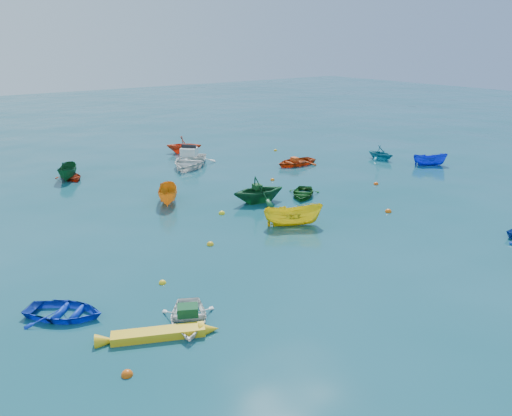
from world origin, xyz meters
TOP-DOWN VIEW (x-y plane):
  - ground at (0.00, 0.00)m, footprint 160.00×160.00m
  - dinghy_blue_sw at (-12.11, 0.30)m, footprint 3.49×3.50m
  - dinghy_white_near at (-8.72, -2.77)m, footprint 3.03×3.34m
  - sampan_yellow_mid at (0.59, 2.44)m, footprint 3.40×2.60m
  - dinghy_green_e at (4.48, 6.06)m, footprint 3.43×3.38m
  - dinghy_cyan_se at (16.39, 9.85)m, footprint 2.21×2.52m
  - sampan_orange_n at (-3.01, 9.95)m, footprint 2.49×3.22m
  - dinghy_green_n at (1.48, 6.74)m, footprint 3.74×3.38m
  - dinghy_red_ne at (9.47, 12.56)m, footprint 3.47×2.51m
  - sampan_blue_far at (17.96, 6.18)m, footprint 2.73×2.41m
  - dinghy_red_far at (-6.12, 18.95)m, footprint 1.97×2.63m
  - dinghy_orange_far at (4.49, 21.67)m, footprint 3.94×3.84m
  - sampan_green_far at (-6.28, 19.08)m, footprint 2.36×3.23m
  - kayak_yellow at (-9.96, -2.95)m, footprint 3.70×2.11m
  - motorboat_white at (2.51, 17.18)m, footprint 5.90×5.88m
  - tarp_green_a at (-8.67, -2.68)m, footprint 0.91×0.84m
  - tarp_green_b at (1.38, 6.75)m, footprint 0.56×0.67m
  - tarp_orange_b at (9.37, 12.56)m, footprint 0.44×0.57m
  - buoy_or_a at (-11.61, -4.20)m, footprint 0.36×0.36m
  - buoy_ye_a at (-4.41, 2.80)m, footprint 0.36×0.36m
  - buoy_or_b at (6.43, 0.79)m, footprint 0.38×0.38m
  - buoy_ye_b at (-8.09, 0.53)m, footprint 0.30×0.30m
  - buoy_or_c at (1.27, 4.12)m, footprint 0.35×0.35m
  - buoy_ye_c at (-1.50, 6.27)m, footprint 0.37×0.37m
  - buoy_or_d at (10.31, 5.05)m, footprint 0.34×0.34m
  - buoy_or_e at (5.23, 10.12)m, footprint 0.30×0.30m
  - buoy_ye_e at (11.44, 17.56)m, footprint 0.31×0.31m

SIDE VIEW (x-z plane):
  - ground at x=0.00m, z-range 0.00..0.00m
  - dinghy_blue_sw at x=-12.11m, z-range -0.30..0.30m
  - dinghy_white_near at x=-8.72m, z-range -0.28..0.28m
  - sampan_yellow_mid at x=0.59m, z-range -0.62..0.62m
  - dinghy_green_e at x=4.48m, z-range -0.29..0.29m
  - dinghy_cyan_se at x=16.39m, z-range -0.63..0.63m
  - sampan_orange_n at x=-3.01m, z-range -0.59..0.59m
  - dinghy_green_n at x=1.48m, z-range -0.86..0.86m
  - dinghy_red_ne at x=9.47m, z-range -0.36..0.36m
  - sampan_blue_far at x=17.96m, z-range -0.52..0.52m
  - dinghy_red_far at x=-6.12m, z-range -0.26..0.26m
  - dinghy_orange_far at x=4.49m, z-range -0.79..0.79m
  - sampan_green_far at x=-6.28m, z-range -0.59..0.59m
  - kayak_yellow at x=-9.96m, z-range -0.19..0.19m
  - motorboat_white at x=2.51m, z-range -0.80..0.80m
  - buoy_or_a at x=-11.61m, z-range -0.18..0.18m
  - buoy_ye_a at x=-4.41m, z-range -0.18..0.18m
  - buoy_or_b at x=6.43m, z-range -0.19..0.19m
  - buoy_ye_b at x=-8.09m, z-range -0.15..0.15m
  - buoy_or_c at x=1.27m, z-range -0.17..0.17m
  - buoy_ye_c at x=-1.50m, z-range -0.18..0.18m
  - buoy_or_d at x=10.31m, z-range -0.17..0.17m
  - buoy_or_e at x=5.23m, z-range -0.15..0.15m
  - buoy_ye_e at x=11.44m, z-range -0.16..0.16m
  - tarp_green_a at x=-8.67m, z-range 0.28..0.64m
  - tarp_orange_b at x=9.37m, z-range 0.36..0.63m
  - tarp_green_b at x=1.38m, z-range 0.86..1.15m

